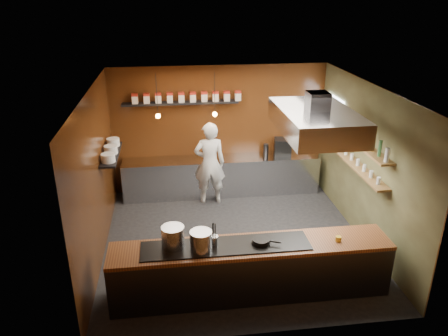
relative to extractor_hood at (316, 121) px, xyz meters
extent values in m
plane|color=black|center=(-1.30, 0.40, -2.51)|extent=(5.00, 5.00, 0.00)
plane|color=#3A1B0A|center=(-1.30, 2.90, -1.01)|extent=(5.00, 0.00, 5.00)
plane|color=#3A1B0A|center=(-3.80, 0.40, -1.01)|extent=(0.00, 5.00, 5.00)
plane|color=#444227|center=(1.20, 0.40, -1.01)|extent=(0.00, 5.00, 5.00)
plane|color=silver|center=(-1.30, 0.40, 0.49)|extent=(5.00, 5.00, 0.00)
plane|color=white|center=(1.15, 2.10, -0.61)|extent=(0.00, 1.00, 1.00)
cube|color=silver|center=(-1.30, 2.57, -2.06)|extent=(4.60, 0.65, 0.90)
cube|color=#38383D|center=(-1.30, -1.20, -2.08)|extent=(4.40, 0.70, 0.86)
cube|color=brown|center=(-1.30, -1.20, -1.62)|extent=(4.40, 0.72, 0.06)
cube|color=black|center=(-1.70, -1.20, -1.58)|extent=(2.60, 0.55, 0.02)
cube|color=black|center=(-2.20, 2.76, -0.31)|extent=(2.60, 0.26, 0.04)
cube|color=black|center=(-3.64, 1.40, -0.96)|extent=(0.30, 1.40, 0.04)
cube|color=brown|center=(1.04, 0.70, -0.59)|extent=(0.26, 2.80, 0.04)
cube|color=brown|center=(1.04, 0.70, -1.06)|extent=(0.26, 2.80, 0.04)
cube|color=#38383D|center=(0.00, 0.00, 0.34)|extent=(0.35, 0.35, 0.30)
cube|color=silver|center=(0.00, 0.00, -0.01)|extent=(1.20, 2.00, 0.40)
cube|color=white|center=(0.00, 0.00, -0.22)|extent=(1.00, 1.80, 0.02)
cylinder|color=black|center=(-2.70, 2.10, 0.04)|extent=(0.01, 0.01, 0.90)
sphere|color=orange|center=(-2.70, 2.10, -0.41)|extent=(0.10, 0.10, 0.10)
cylinder|color=black|center=(-1.50, 2.10, 0.04)|extent=(0.01, 0.01, 0.90)
sphere|color=orange|center=(-1.50, 2.10, -0.41)|extent=(0.10, 0.10, 0.10)
cube|color=beige|center=(-3.20, 2.76, -0.20)|extent=(0.13, 0.13, 0.17)
cube|color=#AE2315|center=(-3.20, 2.76, -0.09)|extent=(0.13, 0.13, 0.05)
cube|color=beige|center=(-2.94, 2.76, -0.20)|extent=(0.13, 0.13, 0.17)
cube|color=#AE2315|center=(-2.94, 2.76, -0.09)|extent=(0.13, 0.13, 0.05)
cube|color=beige|center=(-2.69, 2.76, -0.20)|extent=(0.13, 0.13, 0.17)
cube|color=#AE2315|center=(-2.69, 2.76, -0.09)|extent=(0.13, 0.13, 0.05)
cube|color=beige|center=(-2.43, 2.76, -0.20)|extent=(0.13, 0.13, 0.17)
cube|color=#AE2315|center=(-2.43, 2.76, -0.09)|extent=(0.13, 0.13, 0.05)
cube|color=beige|center=(-2.18, 2.76, -0.20)|extent=(0.13, 0.13, 0.17)
cube|color=#AE2315|center=(-2.18, 2.76, -0.09)|extent=(0.14, 0.13, 0.05)
cube|color=beige|center=(-1.92, 2.76, -0.20)|extent=(0.13, 0.13, 0.17)
cube|color=#AE2315|center=(-1.92, 2.76, -0.09)|extent=(0.14, 0.13, 0.05)
cube|color=beige|center=(-1.67, 2.76, -0.20)|extent=(0.13, 0.13, 0.17)
cube|color=#AE2315|center=(-1.67, 2.76, -0.09)|extent=(0.14, 0.13, 0.05)
cube|color=beige|center=(-1.41, 2.76, -0.20)|extent=(0.13, 0.13, 0.17)
cube|color=#AE2315|center=(-1.41, 2.76, -0.09)|extent=(0.14, 0.13, 0.05)
cube|color=beige|center=(-1.16, 2.76, -0.20)|extent=(0.13, 0.13, 0.17)
cube|color=#AE2315|center=(-1.16, 2.76, -0.09)|extent=(0.14, 0.13, 0.05)
cube|color=beige|center=(-0.90, 2.76, -0.20)|extent=(0.13, 0.13, 0.17)
cube|color=#AE2315|center=(-0.90, 2.76, -0.09)|extent=(0.14, 0.13, 0.05)
cylinder|color=white|center=(-3.64, 0.95, -0.86)|extent=(0.26, 0.26, 0.16)
cylinder|color=white|center=(-3.64, 1.40, -0.86)|extent=(0.26, 0.26, 0.16)
cylinder|color=white|center=(-3.64, 1.85, -0.86)|extent=(0.26, 0.26, 0.16)
cylinder|color=silver|center=(1.04, -0.60, -0.45)|extent=(0.06, 0.06, 0.24)
cylinder|color=#2D5933|center=(1.04, -0.34, -0.45)|extent=(0.06, 0.06, 0.24)
cylinder|color=#8C601E|center=(1.04, -0.08, -0.45)|extent=(0.06, 0.06, 0.24)
cylinder|color=silver|center=(1.04, 0.18, -0.45)|extent=(0.06, 0.06, 0.24)
cylinder|color=#2D5933|center=(1.04, 0.44, -0.45)|extent=(0.06, 0.06, 0.24)
cylinder|color=#8C601E|center=(1.04, 0.70, -0.45)|extent=(0.06, 0.06, 0.24)
cylinder|color=silver|center=(1.04, 0.96, -0.45)|extent=(0.06, 0.06, 0.24)
cylinder|color=#2D5933|center=(1.04, 1.22, -0.45)|extent=(0.06, 0.06, 0.24)
cylinder|color=#8C601E|center=(1.04, 1.48, -0.45)|extent=(0.06, 0.06, 0.24)
cylinder|color=silver|center=(1.04, 1.74, -0.45)|extent=(0.06, 0.06, 0.24)
cylinder|color=#2D5933|center=(1.04, 2.00, -0.45)|extent=(0.06, 0.06, 0.24)
cylinder|color=silver|center=(1.04, -0.45, -0.97)|extent=(0.07, 0.07, 0.13)
cylinder|color=silver|center=(1.04, -0.16, -0.97)|extent=(0.07, 0.07, 0.13)
cylinder|color=silver|center=(1.04, 0.12, -0.97)|extent=(0.07, 0.07, 0.13)
cylinder|color=silver|center=(1.04, 0.41, -0.97)|extent=(0.07, 0.07, 0.13)
cylinder|color=silver|center=(1.04, 0.70, -0.97)|extent=(0.07, 0.07, 0.13)
cylinder|color=silver|center=(1.04, 0.99, -0.97)|extent=(0.07, 0.07, 0.13)
cylinder|color=silver|center=(1.04, 1.27, -0.97)|extent=(0.07, 0.07, 0.13)
cylinder|color=silver|center=(1.04, 1.56, -0.97)|extent=(0.07, 0.07, 0.13)
cylinder|color=silver|center=(1.04, 1.85, -0.97)|extent=(0.07, 0.07, 0.13)
cylinder|color=silver|center=(-2.50, -1.14, -1.39)|extent=(0.43, 0.43, 0.34)
cylinder|color=silver|center=(-2.09, -1.28, -1.41)|extent=(0.44, 0.44, 0.32)
cylinder|color=silver|center=(-1.88, -1.18, -1.48)|extent=(0.14, 0.14, 0.17)
cylinder|color=black|center=(-1.16, -1.21, -1.55)|extent=(0.29, 0.29, 0.04)
cylinder|color=black|center=(-1.16, -1.21, -1.51)|extent=(0.27, 0.27, 0.04)
cylinder|color=black|center=(-0.95, -1.29, -1.51)|extent=(0.18, 0.09, 0.02)
cylinder|color=gold|center=(0.07, -1.27, -1.55)|extent=(0.11, 0.11, 0.08)
cube|color=black|center=(0.17, 2.62, -1.41)|extent=(0.46, 0.44, 0.39)
imported|color=white|center=(-1.62, 2.15, -1.55)|extent=(0.70, 0.46, 1.91)
camera|label=1|loc=(-2.47, -6.87, 2.10)|focal=35.00mm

